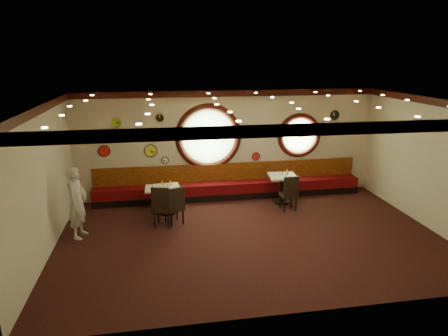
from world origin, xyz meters
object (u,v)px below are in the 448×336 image
(table_c, at_px, (282,186))
(condiment_a_salt, at_px, (153,186))
(condiment_b_pepper, at_px, (167,186))
(condiment_a_bottle, at_px, (162,183))
(table_a, at_px, (158,197))
(chair_a, at_px, (162,204))
(condiment_c_salt, at_px, (279,173))
(condiment_b_bottle, at_px, (170,183))
(chair_c, at_px, (290,191))
(condiment_c_bottle, at_px, (287,172))
(condiment_c_pepper, at_px, (282,174))
(table_b, at_px, (167,197))
(chair_b, at_px, (175,203))
(condiment_b_salt, at_px, (163,185))
(condiment_a_pepper, at_px, (159,187))
(waiter, at_px, (77,203))

(table_c, xyz_separation_m, condiment_a_salt, (-3.70, -0.12, 0.23))
(condiment_b_pepper, height_order, condiment_a_bottle, condiment_a_bottle)
(table_a, height_order, chair_a, chair_a)
(table_c, distance_m, condiment_c_salt, 0.38)
(condiment_b_pepper, relative_size, condiment_b_bottle, 0.58)
(table_a, distance_m, chair_c, 3.63)
(chair_a, relative_size, condiment_c_bottle, 3.97)
(chair_a, bearing_deg, condiment_b_pepper, 92.50)
(condiment_b_pepper, bearing_deg, condiment_c_salt, 7.93)
(condiment_c_pepper, bearing_deg, table_c, 1.24)
(condiment_c_bottle, bearing_deg, table_b, -174.93)
(chair_b, distance_m, condiment_b_pepper, 0.78)
(chair_c, distance_m, condiment_b_pepper, 3.34)
(chair_c, distance_m, condiment_b_salt, 3.46)
(table_c, bearing_deg, condiment_b_bottle, -177.59)
(condiment_c_salt, distance_m, condiment_b_pepper, 3.27)
(condiment_a_bottle, bearing_deg, table_c, 0.43)
(table_b, xyz_separation_m, condiment_a_pepper, (-0.19, 0.05, 0.27))
(condiment_a_pepper, bearing_deg, condiment_a_salt, 153.46)
(table_b, bearing_deg, table_c, 4.57)
(condiment_b_pepper, distance_m, condiment_c_bottle, 3.47)
(condiment_b_pepper, bearing_deg, table_c, 5.80)
(condiment_c_salt, xyz_separation_m, condiment_a_bottle, (-3.36, -0.14, -0.09))
(chair_c, bearing_deg, condiment_b_salt, 169.74)
(table_a, relative_size, condiment_b_pepper, 8.20)
(chair_a, height_order, condiment_b_salt, chair_a)
(chair_c, height_order, condiment_a_pepper, chair_c)
(condiment_c_bottle, bearing_deg, condiment_c_salt, 161.53)
(table_c, height_order, condiment_b_salt, condiment_b_salt)
(condiment_b_pepper, xyz_separation_m, condiment_c_pepper, (3.29, 0.34, 0.08))
(chair_c, height_order, condiment_a_salt, chair_c)
(chair_b, relative_size, condiment_b_bottle, 4.18)
(condiment_a_salt, bearing_deg, chair_a, -77.79)
(condiment_b_salt, distance_m, condiment_c_bottle, 3.57)
(chair_c, distance_m, condiment_b_bottle, 3.28)
(chair_b, height_order, condiment_c_pepper, chair_b)
(table_a, bearing_deg, condiment_b_salt, -19.96)
(table_c, xyz_separation_m, chair_b, (-3.14, -1.06, 0.05))
(table_b, xyz_separation_m, condiment_c_pepper, (3.31, 0.27, 0.41))
(condiment_c_salt, relative_size, condiment_a_bottle, 0.58)
(condiment_a_pepper, bearing_deg, waiter, -148.70)
(condiment_a_salt, height_order, waiter, waiter)
(table_b, bearing_deg, condiment_c_bottle, 5.07)
(table_c, height_order, condiment_c_bottle, condiment_c_bottle)
(condiment_c_salt, bearing_deg, chair_b, -159.00)
(table_b, bearing_deg, waiter, -152.13)
(condiment_b_salt, height_order, condiment_b_pepper, condiment_b_salt)
(table_a, distance_m, condiment_b_bottle, 0.53)
(condiment_a_salt, relative_size, condiment_a_pepper, 0.94)
(table_a, bearing_deg, table_c, 2.18)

